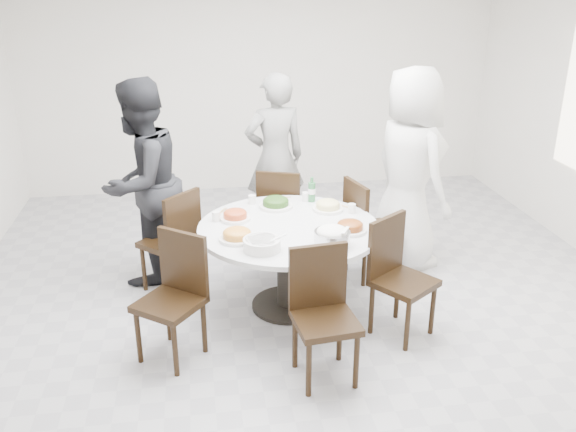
{
  "coord_description": "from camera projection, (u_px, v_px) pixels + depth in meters",
  "views": [
    {
      "loc": [
        -0.87,
        -4.76,
        2.68
      ],
      "look_at": [
        -0.15,
        -0.16,
        0.82
      ],
      "focal_mm": 38.0,
      "sensor_mm": 36.0,
      "label": 1
    }
  ],
  "objects": [
    {
      "name": "dish_tofu",
      "position": [
        237.0,
        236.0,
        4.72
      ],
      "size": [
        0.28,
        0.28,
        0.07
      ],
      "primitive_type": "cylinder",
      "color": "white",
      "rests_on": "dining_table"
    },
    {
      "name": "dish_redbrown",
      "position": [
        350.0,
        228.0,
        4.88
      ],
      "size": [
        0.27,
        0.27,
        0.07
      ],
      "primitive_type": "cylinder",
      "color": "white",
      "rests_on": "dining_table"
    },
    {
      "name": "wall_back",
      "position": [
        261.0,
        81.0,
        7.72
      ],
      "size": [
        6.0,
        0.01,
        2.8
      ],
      "primitive_type": "cube",
      "color": "white",
      "rests_on": "ground"
    },
    {
      "name": "chair_ne",
      "position": [
        372.0,
        229.0,
        5.65
      ],
      "size": [
        0.51,
        0.51,
        0.95
      ],
      "primitive_type": "cube",
      "rotation": [
        0.0,
        0.0,
        1.81
      ],
      "color": "black",
      "rests_on": "floor"
    },
    {
      "name": "chair_sw",
      "position": [
        169.0,
        301.0,
        4.4
      ],
      "size": [
        0.59,
        0.59,
        0.95
      ],
      "primitive_type": "cube",
      "rotation": [
        0.0,
        0.0,
        5.62
      ],
      "color": "black",
      "rests_on": "floor"
    },
    {
      "name": "chair_se",
      "position": [
        404.0,
        280.0,
        4.7
      ],
      "size": [
        0.59,
        0.59,
        0.95
      ],
      "primitive_type": "cube",
      "rotation": [
        0.0,
        0.0,
        6.91
      ],
      "color": "black",
      "rests_on": "floor"
    },
    {
      "name": "chair_nw",
      "position": [
        169.0,
        240.0,
        5.41
      ],
      "size": [
        0.59,
        0.59,
        0.95
      ],
      "primitive_type": "cube",
      "rotation": [
        0.0,
        0.0,
        3.96
      ],
      "color": "black",
      "rests_on": "floor"
    },
    {
      "name": "dish_orange",
      "position": [
        235.0,
        216.0,
        5.11
      ],
      "size": [
        0.25,
        0.25,
        0.07
      ],
      "primitive_type": "cylinder",
      "color": "white",
      "rests_on": "dining_table"
    },
    {
      "name": "tea_cups",
      "position": [
        277.0,
        197.0,
        5.52
      ],
      "size": [
        0.07,
        0.07,
        0.08
      ],
      "primitive_type": "cylinder",
      "color": "white",
      "rests_on": "dining_table"
    },
    {
      "name": "dish_pale",
      "position": [
        328.0,
        206.0,
        5.31
      ],
      "size": [
        0.27,
        0.27,
        0.07
      ],
      "primitive_type": "cylinder",
      "color": "white",
      "rests_on": "dining_table"
    },
    {
      "name": "beverage_bottle",
      "position": [
        312.0,
        189.0,
        5.49
      ],
      "size": [
        0.07,
        0.07,
        0.23
      ],
      "primitive_type": "cylinder",
      "color": "#2A6939",
      "rests_on": "dining_table"
    },
    {
      "name": "chair_n",
      "position": [
        282.0,
        212.0,
        6.03
      ],
      "size": [
        0.54,
        0.54,
        0.95
      ],
      "primitive_type": "cube",
      "rotation": [
        0.0,
        0.0,
        2.79
      ],
      "color": "black",
      "rests_on": "floor"
    },
    {
      "name": "wall_front",
      "position": [
        448.0,
        352.0,
        2.21
      ],
      "size": [
        6.0,
        0.01,
        2.8
      ],
      "primitive_type": "cube",
      "color": "white",
      "rests_on": "ground"
    },
    {
      "name": "dish_greens",
      "position": [
        276.0,
        203.0,
        5.38
      ],
      "size": [
        0.29,
        0.29,
        0.08
      ],
      "primitive_type": "cylinder",
      "color": "white",
      "rests_on": "dining_table"
    },
    {
      "name": "chopsticks",
      "position": [
        276.0,
        197.0,
        5.62
      ],
      "size": [
        0.24,
        0.04,
        0.01
      ],
      "primitive_type": null,
      "color": "tan",
      "rests_on": "dining_table"
    },
    {
      "name": "floor",
      "position": [
        301.0,
        293.0,
        5.49
      ],
      "size": [
        6.0,
        6.0,
        0.01
      ],
      "primitive_type": "cube",
      "color": "#AEADB2",
      "rests_on": "ground"
    },
    {
      "name": "chair_s",
      "position": [
        326.0,
        319.0,
        4.18
      ],
      "size": [
        0.46,
        0.46,
        0.95
      ],
      "primitive_type": "cube",
      "rotation": [
        0.0,
        0.0,
        6.39
      ],
      "color": "black",
      "rests_on": "floor"
    },
    {
      "name": "diner_left",
      "position": [
        142.0,
        183.0,
        5.45
      ],
      "size": [
        1.09,
        1.15,
        1.86
      ],
      "primitive_type": "imported",
      "rotation": [
        0.0,
        0.0,
        4.12
      ],
      "color": "black",
      "rests_on": "floor"
    },
    {
      "name": "diner_right",
      "position": [
        409.0,
        170.0,
        5.72
      ],
      "size": [
        0.87,
        1.08,
        1.92
      ],
      "primitive_type": "imported",
      "rotation": [
        0.0,
        0.0,
        1.89
      ],
      "color": "silver",
      "rests_on": "floor"
    },
    {
      "name": "soup_bowl",
      "position": [
        262.0,
        244.0,
        4.55
      ],
      "size": [
        0.28,
        0.28,
        0.09
      ],
      "primitive_type": "cylinder",
      "color": "white",
      "rests_on": "dining_table"
    },
    {
      "name": "dining_table",
      "position": [
        289.0,
        267.0,
        5.13
      ],
      "size": [
        1.5,
        1.5,
        0.75
      ],
      "primitive_type": "cylinder",
      "color": "silver",
      "rests_on": "floor"
    },
    {
      "name": "rice_bowl",
      "position": [
        332.0,
        239.0,
        4.61
      ],
      "size": [
        0.28,
        0.28,
        0.12
      ],
      "primitive_type": "cylinder",
      "color": "silver",
      "rests_on": "dining_table"
    },
    {
      "name": "diner_middle",
      "position": [
        275.0,
        158.0,
        6.36
      ],
      "size": [
        0.71,
        0.53,
        1.77
      ],
      "primitive_type": "imported",
      "rotation": [
        0.0,
        0.0,
        3.32
      ],
      "color": "black",
      "rests_on": "floor"
    }
  ]
}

